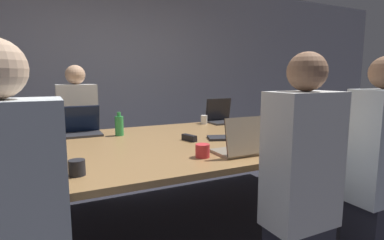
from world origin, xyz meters
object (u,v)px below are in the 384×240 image
at_px(laptop_far_midleft, 81,127).
at_px(bottle_near_right, 341,128).
at_px(cup_near_left, 77,168).
at_px(cup_far_right, 204,120).
at_px(cup_near_midright, 203,151).
at_px(cup_far_midleft, 47,134).
at_px(laptop_near_midright, 241,144).
at_px(laptop_far_right, 221,116).
at_px(person_near_midright, 301,185).
at_px(laptop_near_right, 327,135).
at_px(person_near_right, 378,167).
at_px(bottle_far_midleft, 119,125).
at_px(stapler, 189,138).
at_px(person_far_midleft, 78,133).
at_px(laptop_near_left, 14,175).
at_px(cup_near_right, 342,134).

height_order(laptop_far_midleft, bottle_near_right, laptop_far_midleft).
relative_size(laptop_far_midleft, cup_near_left, 4.05).
xyz_separation_m(cup_far_right, cup_near_midright, (-0.69, -1.25, -0.01)).
bearing_deg(cup_far_right, cup_far_midleft, -174.75).
bearing_deg(laptop_near_midright, laptop_far_right, -116.25).
distance_m(bottle_near_right, person_near_midright, 1.16).
bearing_deg(laptop_near_right, laptop_far_midleft, -37.18).
bearing_deg(person_near_right, cup_far_right, -78.53).
height_order(laptop_far_midleft, bottle_far_midleft, laptop_far_midleft).
height_order(cup_far_midleft, laptop_near_midright, laptop_near_midright).
bearing_deg(person_near_midright, laptop_near_midright, -82.37).
bearing_deg(laptop_far_right, person_near_right, -85.85).
distance_m(laptop_near_right, cup_near_left, 1.84).
xyz_separation_m(bottle_far_midleft, laptop_near_midright, (0.59, -1.05, -0.02)).
bearing_deg(stapler, laptop_far_right, 29.07).
distance_m(person_near_right, laptop_near_midright, 0.92).
relative_size(person_far_midleft, laptop_near_right, 4.13).
distance_m(cup_far_right, laptop_near_right, 1.40).
distance_m(bottle_far_midleft, person_near_right, 2.05).
bearing_deg(bottle_near_right, person_near_right, -119.98).
relative_size(laptop_far_midleft, laptop_near_left, 1.05).
xyz_separation_m(person_far_midleft, cup_near_right, (1.95, -1.70, 0.12)).
bearing_deg(cup_far_right, person_near_right, -78.53).
bearing_deg(laptop_near_left, cup_near_right, -177.98).
distance_m(laptop_far_midleft, person_near_midright, 1.98).
distance_m(person_near_midright, stapler, 1.07).
distance_m(cup_far_midleft, cup_near_midright, 1.43).
bearing_deg(bottle_far_midleft, cup_far_midleft, 169.52).
distance_m(bottle_far_midleft, stapler, 0.68).
relative_size(laptop_near_right, stapler, 2.17).
distance_m(laptop_far_midleft, cup_near_left, 1.22).
relative_size(laptop_far_midleft, person_near_midright, 0.25).
distance_m(bottle_far_midleft, cup_near_right, 1.94).
relative_size(person_far_midleft, laptop_far_right, 4.33).
bearing_deg(laptop_far_right, cup_near_right, -72.10).
xyz_separation_m(cup_far_right, cup_near_left, (-1.47, -1.28, -0.01)).
xyz_separation_m(cup_near_left, cup_near_midright, (0.78, 0.03, 0.00)).
height_order(laptop_near_right, laptop_near_left, laptop_near_right).
relative_size(laptop_near_right, cup_near_midright, 3.57).
xyz_separation_m(laptop_far_midleft, laptop_far_right, (1.55, 0.08, 0.00)).
bearing_deg(bottle_far_midleft, cup_near_left, -114.13).
relative_size(laptop_far_right, laptop_near_left, 0.95).
bearing_deg(laptop_near_midright, cup_far_midleft, -44.60).
distance_m(person_far_midleft, bottle_far_midleft, 0.76).
bearing_deg(bottle_near_right, laptop_near_right, -160.83).
height_order(laptop_near_left, cup_near_midright, laptop_near_left).
height_order(laptop_far_midleft, laptop_far_right, laptop_far_right).
relative_size(person_near_right, person_near_midright, 1.00).
relative_size(cup_far_right, stapler, 0.63).
relative_size(cup_far_right, cup_near_midright, 1.04).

